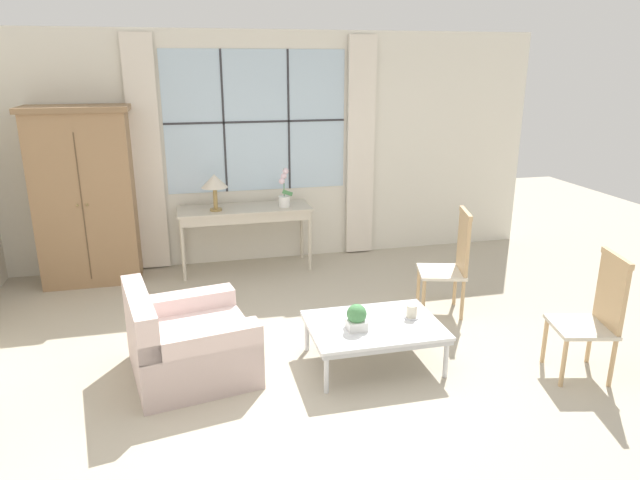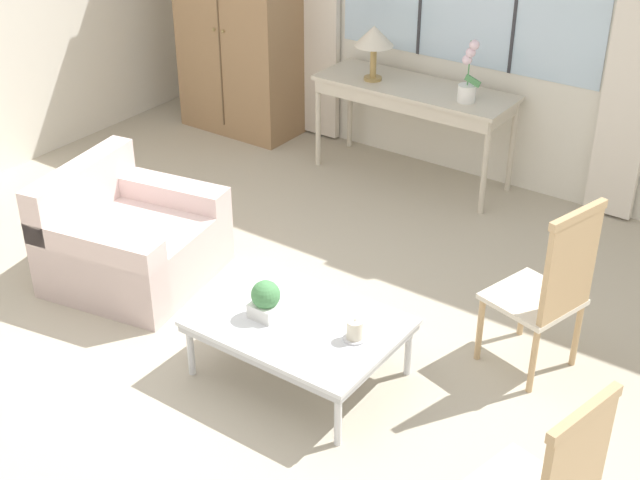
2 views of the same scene
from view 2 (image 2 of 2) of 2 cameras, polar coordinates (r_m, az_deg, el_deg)
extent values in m
plane|color=#B2A893|center=(5.30, -6.81, -6.90)|extent=(14.00, 14.00, 0.00)
cube|color=silver|center=(6.49, 19.76, 12.38)|extent=(0.35, 0.06, 2.73)
cube|color=#93704C|center=(7.89, -5.21, 13.68)|extent=(1.04, 0.52, 1.93)
cube|color=brown|center=(7.71, -6.48, 12.92)|extent=(0.01, 0.01, 1.62)
sphere|color=#997F4C|center=(7.73, -6.82, 13.24)|extent=(0.03, 0.03, 0.03)
sphere|color=#997F4C|center=(7.66, -6.24, 13.13)|extent=(0.03, 0.03, 0.03)
cube|color=beige|center=(6.98, 6.09, 9.67)|extent=(1.57, 0.55, 0.03)
cube|color=beige|center=(7.00, 6.06, 9.17)|extent=(1.51, 0.53, 0.10)
cylinder|color=beige|center=(7.30, -0.12, 7.51)|extent=(0.04, 0.04, 0.74)
cylinder|color=beige|center=(6.63, 10.50, 4.55)|extent=(0.04, 0.04, 0.74)
cylinder|color=beige|center=(7.67, 1.93, 8.60)|extent=(0.04, 0.04, 0.74)
cylinder|color=beige|center=(7.02, 12.19, 5.87)|extent=(0.04, 0.04, 0.74)
cylinder|color=#9E7F47|center=(7.07, 3.40, 10.29)|extent=(0.14, 0.14, 0.02)
cylinder|color=#9E7F47|center=(7.03, 3.43, 11.35)|extent=(0.05, 0.05, 0.25)
cone|color=beige|center=(6.97, 3.48, 12.93)|extent=(0.31, 0.31, 0.15)
cylinder|color=white|center=(6.69, 9.37, 9.25)|extent=(0.13, 0.13, 0.13)
cylinder|color=#47844C|center=(6.62, 9.53, 11.11)|extent=(0.01, 0.01, 0.33)
cube|color=#47844C|center=(6.64, 9.76, 10.01)|extent=(0.13, 0.02, 0.08)
sphere|color=silver|center=(6.63, 9.40, 11.31)|extent=(0.07, 0.07, 0.07)
sphere|color=silver|center=(6.60, 9.63, 11.75)|extent=(0.07, 0.07, 0.07)
sphere|color=silver|center=(6.57, 9.86, 12.20)|extent=(0.07, 0.07, 0.07)
cube|color=beige|center=(5.93, -11.73, -0.68)|extent=(1.07, 1.12, 0.40)
cube|color=beige|center=(5.97, -15.05, 3.19)|extent=(0.33, 0.98, 0.35)
cube|color=beige|center=(6.16, -9.75, 1.52)|extent=(0.94, 0.36, 0.54)
cube|color=beige|center=(5.64, -14.03, -1.86)|extent=(0.94, 0.36, 0.54)
cube|color=beige|center=(5.05, 13.46, -3.69)|extent=(0.54, 0.54, 0.03)
cube|color=tan|center=(4.80, 15.72, -1.68)|extent=(0.14, 0.40, 0.57)
cube|color=tan|center=(4.65, 16.23, 1.55)|extent=(0.15, 0.43, 0.05)
cylinder|color=tan|center=(5.14, 10.20, -5.62)|extent=(0.04, 0.04, 0.41)
cylinder|color=tan|center=(5.40, 12.89, -4.08)|extent=(0.04, 0.04, 0.41)
cylinder|color=tan|center=(4.96, 13.48, -7.53)|extent=(0.04, 0.04, 0.41)
cylinder|color=tan|center=(5.22, 16.10, -5.83)|extent=(0.04, 0.04, 0.41)
cube|color=tan|center=(3.62, 15.93, -14.12)|extent=(0.13, 0.40, 0.54)
cube|color=tan|center=(3.43, 16.61, -10.58)|extent=(0.14, 0.43, 0.05)
cube|color=silver|center=(4.87, -1.35, -5.28)|extent=(1.09, 0.80, 0.03)
cube|color=#B1B3B8|center=(4.89, -1.35, -5.59)|extent=(1.07, 0.78, 0.04)
cylinder|color=silver|center=(5.02, -8.28, -6.92)|extent=(0.04, 0.04, 0.34)
cylinder|color=silver|center=(4.53, 1.16, -11.32)|extent=(0.04, 0.04, 0.34)
cylinder|color=silver|center=(5.45, -3.35, -3.39)|extent=(0.04, 0.04, 0.34)
cylinder|color=silver|center=(5.00, 5.67, -6.97)|extent=(0.04, 0.04, 0.34)
cube|color=white|center=(4.88, -3.46, -4.45)|extent=(0.15, 0.15, 0.08)
sphere|color=#47844C|center=(4.83, -3.50, -3.52)|extent=(0.16, 0.16, 0.16)
cylinder|color=silver|center=(4.72, 2.23, -6.30)|extent=(0.12, 0.12, 0.01)
cylinder|color=beige|center=(4.68, 2.24, -5.73)|extent=(0.09, 0.09, 0.10)
cylinder|color=black|center=(4.65, 2.26, -5.15)|extent=(0.00, 0.00, 0.01)
camera|label=1|loc=(3.99, -65.69, 1.61)|focal=32.00mm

